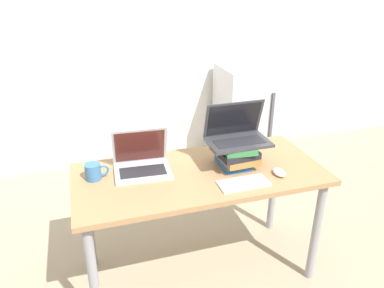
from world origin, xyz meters
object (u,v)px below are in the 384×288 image
object	(u,v)px
laptop_on_books	(237,134)
mini_fridge	(245,115)
mug	(94,172)
wireless_keyboard	(243,183)
mouse	(279,172)
book_stack	(235,153)
laptop_left	(142,163)

from	to	relation	value
laptop_on_books	mini_fridge	size ratio (longest dim) A/B	0.37
mug	mini_fridge	bearing A→B (deg)	40.35
laptop_on_books	wireless_keyboard	size ratio (longest dim) A/B	1.28
mouse	mug	distance (m)	1.02
book_stack	wireless_keyboard	xyz separation A→B (m)	(-0.04, -0.22, -0.07)
mini_fridge	laptop_left	bearing A→B (deg)	-134.40
laptop_on_books	wireless_keyboard	xyz separation A→B (m)	(-0.05, -0.23, -0.18)
laptop_left	mini_fridge	world-z (taller)	laptop_left
book_stack	mug	size ratio (longest dim) A/B	2.13
laptop_on_books	mini_fridge	world-z (taller)	laptop_on_books
laptop_left	laptop_on_books	xyz separation A→B (m)	(0.54, -0.08, 0.14)
laptop_on_books	wireless_keyboard	bearing A→B (deg)	-102.57
mug	laptop_on_books	bearing A→B (deg)	-4.51
laptop_on_books	mini_fridge	distance (m)	1.55
laptop_left	mug	world-z (taller)	laptop_left
laptop_on_books	mug	world-z (taller)	laptop_on_books
book_stack	mouse	bearing A→B (deg)	-43.77
mini_fridge	laptop_on_books	bearing A→B (deg)	-117.14
book_stack	mini_fridge	bearing A→B (deg)	62.73
laptop_left	wireless_keyboard	size ratio (longest dim) A/B	1.20
book_stack	mini_fridge	world-z (taller)	mini_fridge
laptop_left	mug	bearing A→B (deg)	-176.29
mouse	laptop_on_books	bearing A→B (deg)	132.83
laptop_left	mouse	size ratio (longest dim) A/B	3.31
laptop_left	mouse	distance (m)	0.77
mug	mini_fridge	xyz separation A→B (m)	(1.48, 1.26, -0.29)
wireless_keyboard	book_stack	bearing A→B (deg)	79.31
laptop_left	wireless_keyboard	bearing A→B (deg)	-32.41
book_stack	mini_fridge	xyz separation A→B (m)	(0.69, 1.33, -0.32)
book_stack	wireless_keyboard	world-z (taller)	book_stack
laptop_on_books	mini_fridge	bearing A→B (deg)	62.86
laptop_left	mini_fridge	size ratio (longest dim) A/B	0.34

